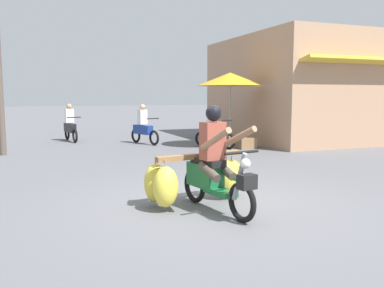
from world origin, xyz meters
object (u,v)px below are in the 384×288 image
object	(u,v)px
motorbike_distant_far_ahead	(143,128)
motorbike_distant_ahead_right	(213,131)
market_umbrella_near_shop	(230,79)
produce_crate	(246,143)
motorbike_main_loaded	(205,175)
motorbike_distant_ahead_left	(70,126)

from	to	relation	value
motorbike_distant_far_ahead	motorbike_distant_ahead_right	bearing A→B (deg)	-45.56
market_umbrella_near_shop	produce_crate	xyz separation A→B (m)	(0.36, -0.52, -2.05)
market_umbrella_near_shop	motorbike_main_loaded	bearing A→B (deg)	-119.40
motorbike_main_loaded	motorbike_distant_ahead_left	world-z (taller)	motorbike_main_loaded
motorbike_distant_ahead_left	produce_crate	size ratio (longest dim) A/B	2.87
motorbike_distant_ahead_left	motorbike_distant_far_ahead	size ratio (longest dim) A/B	1.04
produce_crate	motorbike_main_loaded	bearing A→B (deg)	-124.04
motorbike_main_loaded	motorbike_distant_far_ahead	world-z (taller)	motorbike_main_loaded
motorbike_main_loaded	motorbike_distant_ahead_right	world-z (taller)	motorbike_main_loaded
motorbike_distant_ahead_left	market_umbrella_near_shop	distance (m)	6.29
motorbike_main_loaded	market_umbrella_near_shop	xyz separation A→B (m)	(3.56, 6.31, 1.73)
motorbike_main_loaded	motorbike_distant_ahead_left	xyz separation A→B (m)	(-1.24, 10.03, 0.07)
motorbike_main_loaded	motorbike_distant_ahead_right	xyz separation A→B (m)	(2.98, 6.37, 0.07)
motorbike_distant_ahead_left	motorbike_distant_far_ahead	bearing A→B (deg)	-36.79
motorbike_main_loaded	motorbike_distant_ahead_right	size ratio (longest dim) A/B	1.21
motorbike_distant_ahead_right	produce_crate	bearing A→B (deg)	-31.54
motorbike_distant_ahead_right	market_umbrella_near_shop	size ratio (longest dim) A/B	0.59
motorbike_distant_far_ahead	market_umbrella_near_shop	xyz separation A→B (m)	(2.43, -1.95, 1.67)
produce_crate	motorbike_distant_ahead_left	bearing A→B (deg)	140.61
motorbike_distant_far_ahead	motorbike_main_loaded	bearing A→B (deg)	-97.76
motorbike_distant_far_ahead	market_umbrella_near_shop	size ratio (longest dim) A/B	0.63
motorbike_main_loaded	motorbike_distant_ahead_left	distance (m)	10.10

